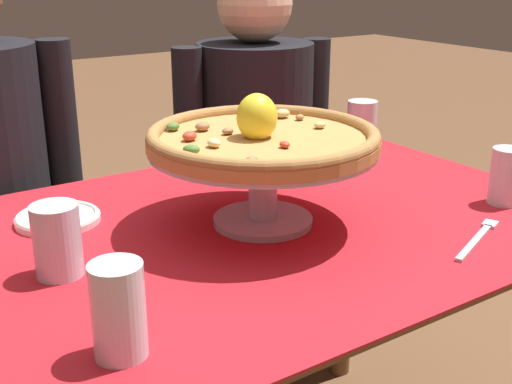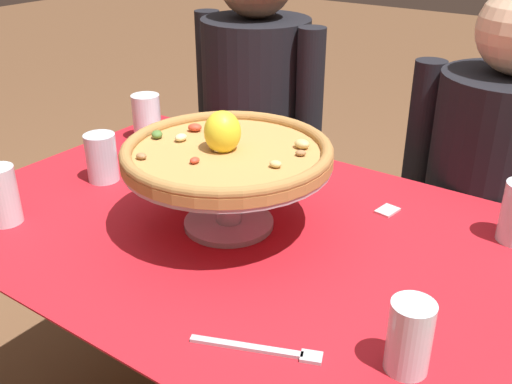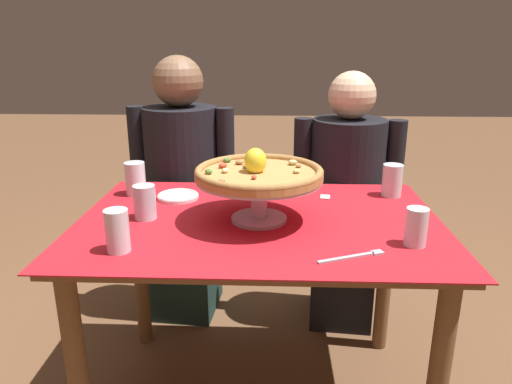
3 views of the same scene
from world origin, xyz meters
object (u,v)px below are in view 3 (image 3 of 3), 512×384
Objects in this scene: water_glass_front_left at (118,233)px; water_glass_back_right at (392,183)px; dinner_fork at (355,256)px; sugar_packet at (325,197)px; side_plate at (178,196)px; diner_left at (184,196)px; pizza at (259,172)px; diner_right at (345,208)px; water_glass_back_left at (136,181)px; water_glass_front_right at (416,229)px; water_glass_side_left at (145,204)px; pizza_stand at (259,190)px.

water_glass_front_left is 1.03m from water_glass_back_right.
dinner_fork reaches higher than sugar_packet.
diner_left reaches higher than side_plate.
dinner_fork is (0.27, -0.27, -0.16)m from pizza.
dinner_fork is (0.58, -0.48, -0.01)m from side_plate.
pizza is 2.67× the size of side_plate.
diner_right reaches higher than sugar_packet.
water_glass_back_left is 0.18m from side_plate.
diner_left is at bearing 98.61° from side_plate.
diner_right reaches higher than side_plate.
sugar_packet is (0.24, 0.24, -0.16)m from pizza.
side_plate is at bearing 140.29° from dinner_fork.
water_glass_back_left is at bearing 155.05° from water_glass_front_right.
side_plate is at bearing -81.39° from diner_left.
dinner_fork is (0.75, -0.53, -0.05)m from water_glass_back_left.
water_glass_back_right is 0.10× the size of diner_left.
diner_right is (0.10, 0.85, -0.17)m from dinner_fork.
water_glass_back_left is at bearing 112.19° from water_glass_side_left.
side_plate is 0.13× the size of diner_right.
side_plate is at bearing -13.54° from water_glass_back_left.
diner_left reaches higher than pizza.
water_glass_front_left is (-0.39, -0.25, -0.05)m from pizza_stand.
dinner_fork is (-0.19, -0.09, -0.05)m from water_glass_front_right.
pizza is 0.38m from sugar_packet.
pizza is 3.60× the size of water_glass_side_left.
pizza is (-0.00, 0.00, 0.06)m from pizza_stand.
pizza is 8.23× the size of sugar_packet.
water_glass_back_right reaches higher than water_glass_side_left.
water_glass_back_left is at bearing -178.69° from water_glass_back_right.
pizza is 2.14× the size of dinner_fork.
water_glass_back_left is 2.52× the size of sugar_packet.
water_glass_front_left is 0.80m from sugar_packet.
dinner_fork is at bearing -39.71° from side_plate.
water_glass_front_right is 0.10× the size of diner_right.
diner_left reaches higher than water_glass_front_left.
water_glass_side_left is at bearing 88.18° from water_glass_front_left.
water_glass_back_right is at bearing 1.31° from water_glass_back_left.
water_glass_front_right reaches higher than side_plate.
sugar_packet is at bearing 38.41° from water_glass_front_left.
diner_right reaches higher than pizza.
sugar_packet is 0.40m from diner_right.
water_glass_side_left is (-0.38, 0.00, -0.05)m from pizza_stand.
pizza_stand is at bearing -28.08° from water_glass_back_left.
water_glass_side_left is 2.29× the size of sugar_packet.
water_glass_front_right is at bearing -12.33° from water_glass_side_left.
sugar_packet is at bearing 45.18° from pizza_stand.
water_glass_back_right is at bearing -68.28° from diner_right.
dinner_fork is 0.51m from sugar_packet.
side_plate is (0.17, -0.04, -0.05)m from water_glass_back_left.
diner_right is (0.85, 0.33, -0.22)m from water_glass_back_left.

